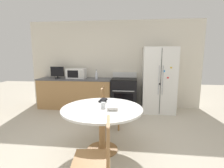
# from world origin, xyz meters

# --- Properties ---
(ground_plane) EXTENTS (14.00, 14.00, 0.00)m
(ground_plane) POSITION_xyz_m (0.00, 0.00, 0.00)
(ground_plane) COLOR beige
(back_wall) EXTENTS (5.20, 0.10, 2.60)m
(back_wall) POSITION_xyz_m (0.00, 2.65, 1.30)
(back_wall) COLOR silver
(back_wall) RESTS_ON ground_plane
(kitchen_counter) EXTENTS (2.19, 0.64, 0.90)m
(kitchen_counter) POSITION_xyz_m (-1.11, 2.29, 0.45)
(kitchen_counter) COLOR #AD7F4C
(kitchen_counter) RESTS_ON ground_plane
(refrigerator) EXTENTS (0.89, 0.72, 1.81)m
(refrigerator) POSITION_xyz_m (1.32, 2.23, 0.90)
(refrigerator) COLOR white
(refrigerator) RESTS_ON ground_plane
(oven_range) EXTENTS (0.72, 0.68, 1.08)m
(oven_range) POSITION_xyz_m (0.35, 2.26, 0.47)
(oven_range) COLOR black
(oven_range) RESTS_ON ground_plane
(microwave) EXTENTS (0.55, 0.36, 0.30)m
(microwave) POSITION_xyz_m (-1.08, 2.31, 1.05)
(microwave) COLOR white
(microwave) RESTS_ON kitchen_counter
(countertop_tv) EXTENTS (0.39, 0.16, 0.35)m
(countertop_tv) POSITION_xyz_m (-1.65, 2.27, 1.09)
(countertop_tv) COLOR black
(countertop_tv) RESTS_ON kitchen_counter
(counter_bottle) EXTENTS (0.07, 0.07, 0.27)m
(counter_bottle) POSITION_xyz_m (-0.44, 2.20, 1.00)
(counter_bottle) COLOR silver
(counter_bottle) RESTS_ON kitchen_counter
(dining_table) EXTENTS (1.33, 1.33, 0.75)m
(dining_table) POSITION_xyz_m (0.10, 0.00, 0.62)
(dining_table) COLOR white
(dining_table) RESTS_ON ground_plane
(dining_chair_far) EXTENTS (0.43, 0.43, 0.90)m
(dining_chair_far) POSITION_xyz_m (0.11, 0.95, 0.43)
(dining_chair_far) COLOR #9E7042
(dining_chair_far) RESTS_ON ground_plane
(dining_chair_near) EXTENTS (0.47, 0.47, 0.90)m
(dining_chair_near) POSITION_xyz_m (0.17, -0.95, 0.43)
(dining_chair_near) COLOR #9E7042
(dining_chair_near) RESTS_ON ground_plane
(candle_glass) EXTENTS (0.08, 0.08, 0.09)m
(candle_glass) POSITION_xyz_m (0.12, 0.01, 0.79)
(candle_glass) COLOR silver
(candle_glass) RESTS_ON dining_table
(folded_napkin) EXTENTS (0.17, 0.06, 0.05)m
(folded_napkin) POSITION_xyz_m (0.29, -0.13, 0.78)
(folded_napkin) COLOR silver
(folded_napkin) RESTS_ON dining_table
(wallet) EXTENTS (0.17, 0.17, 0.07)m
(wallet) POSITION_xyz_m (0.06, 0.35, 0.78)
(wallet) COLOR black
(wallet) RESTS_ON dining_table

